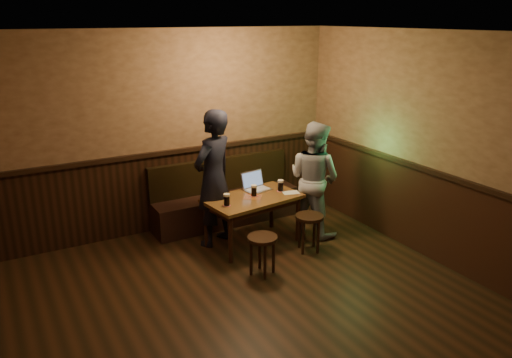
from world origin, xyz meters
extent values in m
cube|color=black|center=(0.00, 0.00, -0.01)|extent=(5.00, 6.00, 0.02)
cube|color=beige|center=(0.00, 0.00, 2.81)|extent=(5.00, 6.00, 0.02)
cube|color=#986E4D|center=(0.00, 3.01, 1.40)|extent=(5.00, 0.02, 2.80)
cube|color=#986E4D|center=(2.51, 0.00, 1.40)|extent=(0.02, 6.00, 2.80)
cube|color=black|center=(0.00, 2.98, 0.55)|extent=(4.98, 0.04, 1.10)
cube|color=black|center=(2.48, 0.00, 0.55)|extent=(0.04, 5.98, 1.10)
cube|color=black|center=(0.00, 2.95, 1.13)|extent=(4.98, 0.06, 0.06)
cube|color=black|center=(2.45, 0.00, 1.13)|extent=(0.06, 5.98, 0.06)
cube|color=black|center=(0.70, 2.71, 0.23)|extent=(2.20, 0.50, 0.45)
cube|color=black|center=(0.70, 2.91, 0.70)|extent=(2.20, 0.10, 0.50)
cube|color=#542D18|center=(0.70, 1.89, 0.65)|extent=(1.33, 0.87, 0.04)
cube|color=black|center=(0.70, 1.89, 0.58)|extent=(1.21, 0.75, 0.07)
cube|color=maroon|center=(0.70, 1.89, 0.67)|extent=(0.33, 0.33, 0.00)
cylinder|color=black|center=(0.19, 1.53, 0.31)|extent=(0.06, 0.06, 0.63)
cylinder|color=black|center=(0.12, 2.10, 0.31)|extent=(0.06, 0.06, 0.63)
cylinder|color=black|center=(1.29, 1.68, 0.31)|extent=(0.06, 0.06, 0.63)
cylinder|color=black|center=(1.22, 2.25, 0.31)|extent=(0.06, 0.06, 0.63)
cylinder|color=black|center=(0.39, 1.10, 0.46)|extent=(0.45, 0.45, 0.04)
cylinder|color=black|center=(0.53, 1.06, 0.23)|extent=(0.04, 0.04, 0.46)
cylinder|color=black|center=(0.43, 1.23, 0.23)|extent=(0.04, 0.04, 0.46)
cylinder|color=black|center=(0.26, 1.14, 0.23)|extent=(0.04, 0.04, 0.46)
cylinder|color=black|center=(0.35, 0.97, 0.23)|extent=(0.04, 0.04, 0.46)
cylinder|color=black|center=(1.24, 1.34, 0.47)|extent=(0.48, 0.48, 0.04)
cylinder|color=black|center=(1.37, 1.40, 0.24)|extent=(0.04, 0.04, 0.47)
cylinder|color=black|center=(1.18, 1.47, 0.24)|extent=(0.04, 0.04, 0.47)
cylinder|color=black|center=(1.11, 1.29, 0.24)|extent=(0.04, 0.04, 0.47)
cylinder|color=black|center=(1.29, 1.21, 0.24)|extent=(0.04, 0.04, 0.47)
cylinder|color=#AB1525|center=(0.26, 1.77, 0.67)|extent=(0.10, 0.10, 0.00)
cylinder|color=silver|center=(0.26, 1.77, 0.68)|extent=(0.09, 0.09, 0.00)
cylinder|color=black|center=(0.26, 1.77, 0.74)|extent=(0.07, 0.07, 0.12)
cylinder|color=beige|center=(0.26, 1.77, 0.81)|extent=(0.08, 0.08, 0.03)
cylinder|color=#AB1525|center=(0.73, 1.91, 0.67)|extent=(0.10, 0.10, 0.00)
cylinder|color=silver|center=(0.73, 1.91, 0.68)|extent=(0.08, 0.08, 0.00)
cylinder|color=black|center=(0.73, 1.91, 0.74)|extent=(0.07, 0.07, 0.12)
cylinder|color=beige|center=(0.73, 1.91, 0.81)|extent=(0.08, 0.08, 0.03)
cylinder|color=#AB1525|center=(1.14, 1.91, 0.67)|extent=(0.10, 0.10, 0.00)
cylinder|color=silver|center=(1.14, 1.91, 0.68)|extent=(0.09, 0.09, 0.00)
cylinder|color=black|center=(1.14, 1.91, 0.74)|extent=(0.08, 0.08, 0.12)
cylinder|color=beige|center=(1.14, 1.91, 0.82)|extent=(0.08, 0.08, 0.03)
cube|color=silver|center=(0.89, 2.09, 0.68)|extent=(0.37, 0.28, 0.02)
cube|color=#B2B2B7|center=(0.89, 2.09, 0.69)|extent=(0.34, 0.23, 0.00)
cube|color=silver|center=(0.87, 2.21, 0.80)|extent=(0.35, 0.12, 0.23)
cube|color=#526D99|center=(0.87, 2.19, 0.80)|extent=(0.32, 0.10, 0.19)
cube|color=silver|center=(1.23, 1.78, 0.67)|extent=(0.25, 0.20, 0.00)
imported|color=black|center=(0.27, 2.17, 0.92)|extent=(0.79, 0.69, 1.83)
imported|color=gray|center=(1.62, 1.80, 0.80)|extent=(0.83, 0.93, 1.61)
camera|label=1|loc=(-2.28, -3.52, 2.94)|focal=35.00mm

